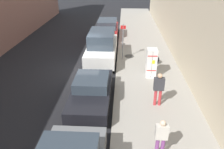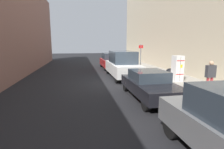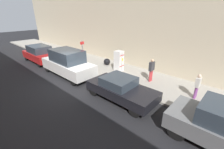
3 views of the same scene
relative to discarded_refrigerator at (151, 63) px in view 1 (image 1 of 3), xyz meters
name	(u,v)px [view 1 (image 1 of 3)]	position (x,y,z in m)	size (l,w,h in m)	color
ground_plane	(82,70)	(4.44, -0.98, -1.03)	(80.00, 80.00, 0.00)	black
sidewalk_slab	(148,70)	(0.05, -0.98, -0.96)	(4.17, 44.00, 0.14)	#9E998E
discarded_refrigerator	(151,63)	(0.00, 0.00, 0.00)	(0.61, 0.67, 1.77)	white
manhole_cover	(129,56)	(1.23, -3.18, -0.88)	(0.70, 0.70, 0.02)	#47443F
street_sign_post	(123,40)	(1.74, -2.65, 0.53)	(0.36, 0.07, 2.54)	slate
trash_bag	(155,59)	(-0.50, -1.91, -0.58)	(0.62, 0.62, 0.62)	black
pedestrian_walking_far	(161,136)	(0.32, 6.23, -0.02)	(0.44, 0.22, 1.53)	#7A3D7F
pedestrian_standing_near	(159,87)	(-0.01, 3.08, 0.11)	(0.49, 0.23, 1.71)	#B73338
parked_suv_red	(107,29)	(3.23, -8.13, -0.15)	(1.93, 4.43, 1.72)	red
parked_van_white	(102,46)	(3.23, -2.76, 0.02)	(1.99, 5.16, 2.13)	silver
parked_sedan_dark	(92,91)	(3.23, 2.86, -0.32)	(1.87, 4.30, 1.38)	black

